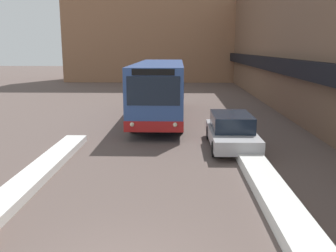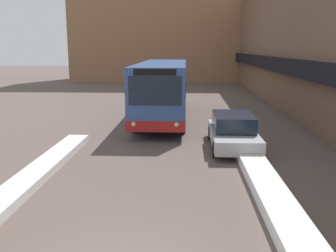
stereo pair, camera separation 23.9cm
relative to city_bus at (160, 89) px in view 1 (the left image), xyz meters
name	(u,v)px [view 1 (the left image)]	position (x,y,z in m)	size (l,w,h in m)	color
building_row_right	(296,37)	(10.09, 8.18, 3.11)	(5.50, 60.00, 9.87)	brown
building_backdrop_far	(172,14)	(0.12, 27.40, 6.46)	(26.00, 8.00, 16.53)	#996B4C
snow_bank_right	(298,233)	(3.72, -14.10, -1.62)	(0.90, 14.05, 0.36)	silver
city_bus	(160,89)	(0.00, 0.00, 0.00)	(2.66, 11.49, 3.29)	#335193
parked_car_front	(231,131)	(3.32, -6.28, -1.09)	(1.86, 4.51, 1.42)	#B7B7BC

